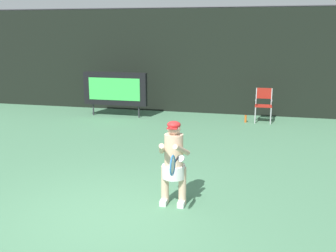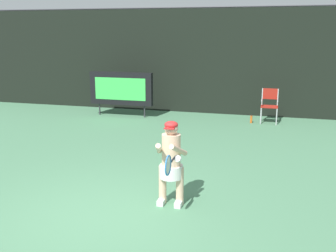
{
  "view_description": "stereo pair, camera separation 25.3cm",
  "coord_description": "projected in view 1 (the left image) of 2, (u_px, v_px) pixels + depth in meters",
  "views": [
    {
      "loc": [
        2.3,
        -5.29,
        2.85
      ],
      "look_at": [
        0.57,
        1.98,
        1.05
      ],
      "focal_mm": 42.29,
      "sensor_mm": 36.0,
      "label": 1
    },
    {
      "loc": [
        2.54,
        -5.23,
        2.85
      ],
      "look_at": [
        0.57,
        1.98,
        1.05
      ],
      "focal_mm": 42.29,
      "sensor_mm": 36.0,
      "label": 2
    }
  ],
  "objects": [
    {
      "name": "backdrop_screen",
      "position": [
        195.0,
        61.0,
        13.81
      ],
      "size": [
        18.0,
        0.12,
        3.66
      ],
      "color": "black",
      "rests_on": "ground"
    },
    {
      "name": "tennis_racket",
      "position": [
        173.0,
        165.0,
        5.85
      ],
      "size": [
        0.03,
        0.6,
        0.31
      ],
      "rotation": [
        0.0,
        0.0,
        -0.32
      ],
      "color": "black"
    },
    {
      "name": "ground",
      "position": [
        99.0,
        224.0,
        6.02
      ],
      "size": [
        18.0,
        22.0,
        0.03
      ],
      "color": "#4B7E5B"
    },
    {
      "name": "tennis_player",
      "position": [
        174.0,
        160.0,
        6.53
      ],
      "size": [
        0.54,
        0.62,
        1.43
      ],
      "color": "white",
      "rests_on": "ground"
    },
    {
      "name": "umpire_chair",
      "position": [
        264.0,
        103.0,
        12.57
      ],
      "size": [
        0.52,
        0.44,
        1.08
      ],
      "color": "#B7B7BC",
      "rests_on": "ground"
    },
    {
      "name": "scoreboard",
      "position": [
        115.0,
        89.0,
        13.34
      ],
      "size": [
        2.2,
        0.21,
        1.5
      ],
      "color": "black",
      "rests_on": "ground"
    },
    {
      "name": "water_bottle",
      "position": [
        246.0,
        119.0,
        12.63
      ],
      "size": [
        0.07,
        0.07,
        0.27
      ],
      "color": "#D55E1E",
      "rests_on": "ground"
    }
  ]
}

